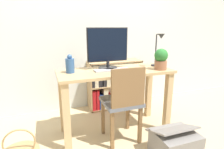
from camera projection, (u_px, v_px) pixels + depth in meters
The scene contains 11 objects.
ground_plane at pixel (115, 130), 2.35m from camera, with size 10.00×10.00×0.00m, color #CCB284.
wall_back at pixel (94, 24), 2.84m from camera, with size 8.00×0.05×2.60m.
desk at pixel (115, 84), 2.20m from camera, with size 1.31×0.56×0.78m.
monitor at pixel (108, 47), 2.18m from camera, with size 0.49×0.22×0.48m.
keyboard at pixel (112, 70), 2.13m from camera, with size 0.41×0.11×0.02m.
vase at pixel (70, 65), 2.01m from camera, with size 0.09×0.09×0.20m.
desk_lamp at pixel (159, 47), 2.27m from camera, with size 0.10×0.19×0.41m.
potted_plant at pixel (161, 59), 2.16m from camera, with size 0.15×0.15×0.24m.
chair at pixel (123, 101), 2.03m from camera, with size 0.40×0.40×0.87m.
bookshelf at pixel (105, 88), 2.95m from camera, with size 0.85×0.28×0.75m.
storage_box at pixel (175, 144), 1.83m from camera, with size 0.41×0.40×0.35m.
Camera 1 is at (-0.75, -1.97, 1.26)m, focal length 30.00 mm.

